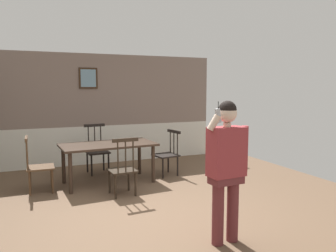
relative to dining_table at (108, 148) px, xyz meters
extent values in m
plane|color=brown|center=(0.12, -1.80, -0.68)|extent=(7.91, 7.91, 0.00)
cube|color=gray|center=(0.12, 1.80, 1.10)|extent=(6.04, 0.12, 1.72)
cube|color=silver|center=(0.12, 1.81, -0.22)|extent=(6.04, 0.14, 0.93)
cube|color=silver|center=(0.12, 1.78, 0.24)|extent=(6.04, 0.05, 0.06)
cube|color=#382314|center=(-0.05, 1.72, 1.38)|extent=(0.43, 0.03, 0.49)
cube|color=#769BB1|center=(-0.05, 1.70, 1.38)|extent=(0.35, 0.01, 0.41)
cube|color=#38281E|center=(0.00, 0.00, 0.07)|extent=(1.83, 1.03, 0.04)
cylinder|color=#38281E|center=(-0.76, -0.41, -0.32)|extent=(0.07, 0.07, 0.73)
cylinder|color=#38281E|center=(0.81, -0.31, -0.32)|extent=(0.07, 0.07, 0.73)
cylinder|color=#38281E|center=(-0.81, 0.31, -0.32)|extent=(0.07, 0.07, 0.73)
cylinder|color=#38281E|center=(0.76, 0.41, -0.32)|extent=(0.07, 0.07, 0.73)
cube|color=#513823|center=(-1.24, -0.08, -0.24)|extent=(0.47, 0.47, 0.03)
cube|color=#513823|center=(-1.45, -0.07, 0.28)|extent=(0.05, 0.46, 0.06)
cylinder|color=#513823|center=(-1.44, 0.06, 0.04)|extent=(0.02, 0.02, 0.54)
cylinder|color=#513823|center=(-1.45, -0.07, 0.04)|extent=(0.02, 0.02, 0.54)
cylinder|color=#513823|center=(-1.45, -0.21, 0.04)|extent=(0.02, 0.02, 0.54)
cylinder|color=#513823|center=(-1.05, 0.10, -0.47)|extent=(0.04, 0.04, 0.42)
cylinder|color=#513823|center=(-1.06, -0.26, -0.47)|extent=(0.04, 0.04, 0.42)
cylinder|color=#513823|center=(-1.42, 0.11, -0.47)|extent=(0.04, 0.04, 0.42)
cylinder|color=#513823|center=(-1.42, -0.26, -0.47)|extent=(0.04, 0.04, 0.42)
cube|color=#2D2319|center=(0.05, -0.81, -0.25)|extent=(0.46, 0.46, 0.03)
cube|color=#2D2319|center=(0.06, -1.01, 0.30)|extent=(0.44, 0.06, 0.06)
cylinder|color=#2D2319|center=(-0.07, -1.02, 0.05)|extent=(0.02, 0.02, 0.57)
cylinder|color=#2D2319|center=(0.06, -1.01, 0.05)|extent=(0.02, 0.02, 0.57)
cylinder|color=#2D2319|center=(0.19, -1.00, 0.05)|extent=(0.02, 0.02, 0.57)
cylinder|color=#2D2319|center=(-0.13, -0.64, -0.48)|extent=(0.04, 0.04, 0.41)
cylinder|color=#2D2319|center=(0.22, -0.62, -0.48)|extent=(0.04, 0.04, 0.41)
cylinder|color=#2D2319|center=(-0.12, -1.00, -0.48)|extent=(0.04, 0.04, 0.41)
cylinder|color=#2D2319|center=(0.24, -0.98, -0.48)|extent=(0.04, 0.04, 0.41)
cube|color=black|center=(-0.05, 0.81, -0.22)|extent=(0.49, 0.49, 0.03)
cube|color=black|center=(-0.07, 1.02, 0.34)|extent=(0.46, 0.08, 0.06)
cylinder|color=black|center=(0.07, 1.03, 0.08)|extent=(0.02, 0.02, 0.58)
cylinder|color=black|center=(-0.07, 1.02, 0.08)|extent=(0.02, 0.02, 0.58)
cylinder|color=black|center=(-0.20, 1.01, 0.08)|extent=(0.02, 0.02, 0.58)
cylinder|color=black|center=(0.15, 0.64, -0.46)|extent=(0.04, 0.04, 0.45)
cylinder|color=black|center=(-0.22, 0.61, -0.46)|extent=(0.04, 0.04, 0.45)
cylinder|color=black|center=(0.12, 1.01, -0.46)|extent=(0.04, 0.04, 0.45)
cylinder|color=black|center=(-0.25, 0.98, -0.46)|extent=(0.04, 0.04, 0.45)
cube|color=black|center=(1.24, 0.08, -0.25)|extent=(0.52, 0.52, 0.03)
cube|color=black|center=(1.44, 0.11, 0.24)|extent=(0.12, 0.46, 0.06)
cylinder|color=black|center=(1.46, -0.02, 0.02)|extent=(0.02, 0.02, 0.51)
cylinder|color=black|center=(1.44, 0.11, 0.02)|extent=(0.02, 0.02, 0.51)
cylinder|color=black|center=(1.42, 0.25, 0.02)|extent=(0.02, 0.02, 0.51)
cylinder|color=black|center=(1.09, -0.13, -0.48)|extent=(0.04, 0.04, 0.42)
cylinder|color=black|center=(1.03, 0.23, -0.48)|extent=(0.04, 0.04, 0.42)
cylinder|color=black|center=(1.45, -0.07, -0.48)|extent=(0.04, 0.04, 0.42)
cylinder|color=black|center=(1.38, 0.29, -0.48)|extent=(0.04, 0.04, 0.42)
cylinder|color=brown|center=(0.82, -3.02, -0.27)|extent=(0.14, 0.14, 0.82)
cylinder|color=brown|center=(0.60, -3.04, -0.27)|extent=(0.14, 0.14, 0.82)
cube|color=brown|center=(0.71, -3.03, 0.10)|extent=(0.40, 0.24, 0.12)
cube|color=#993338|center=(0.71, -3.03, 0.42)|extent=(0.44, 0.26, 0.58)
cylinder|color=#993338|center=(0.97, -3.01, 0.44)|extent=(0.09, 0.09, 0.55)
cylinder|color=beige|center=(0.52, -3.06, 0.77)|extent=(0.18, 0.12, 0.20)
cylinder|color=beige|center=(0.71, -3.03, 0.74)|extent=(0.09, 0.09, 0.05)
sphere|color=beige|center=(0.71, -3.03, 0.87)|extent=(0.22, 0.22, 0.22)
sphere|color=black|center=(0.71, -3.03, 0.91)|extent=(0.21, 0.21, 0.21)
cube|color=#B7B7BC|center=(0.56, -3.07, 0.85)|extent=(0.08, 0.04, 0.17)
cylinder|color=black|center=(0.56, -3.07, 0.97)|extent=(0.01, 0.01, 0.08)
camera|label=1|loc=(-1.40, -6.24, 1.16)|focal=35.37mm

